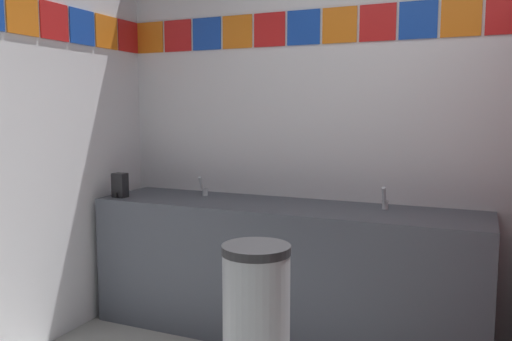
# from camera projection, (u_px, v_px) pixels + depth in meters

# --- Properties ---
(wall_back) EXTENTS (4.17, 0.09, 2.67)m
(wall_back) POSITION_uv_depth(u_px,v_px,m) (436.00, 120.00, 3.06)
(wall_back) COLOR silver
(wall_back) RESTS_ON ground_plane
(vanity_counter) EXTENTS (2.39, 0.57, 0.82)m
(vanity_counter) POSITION_uv_depth(u_px,v_px,m) (282.00, 269.00, 3.21)
(vanity_counter) COLOR #4C515B
(vanity_counter) RESTS_ON ground_plane
(faucet_left) EXTENTS (0.04, 0.10, 0.14)m
(faucet_left) POSITION_uv_depth(u_px,v_px,m) (204.00, 188.00, 3.47)
(faucet_left) COLOR silver
(faucet_left) RESTS_ON vanity_counter
(faucet_right) EXTENTS (0.04, 0.10, 0.14)m
(faucet_right) POSITION_uv_depth(u_px,v_px,m) (385.00, 201.00, 3.00)
(faucet_right) COLOR silver
(faucet_right) RESTS_ON vanity_counter
(soap_dispenser) EXTENTS (0.09, 0.09, 0.16)m
(soap_dispenser) POSITION_uv_depth(u_px,v_px,m) (120.00, 185.00, 3.43)
(soap_dispenser) COLOR black
(soap_dispenser) RESTS_ON vanity_counter
(trash_bin) EXTENTS (0.32, 0.32, 0.79)m
(trash_bin) POSITION_uv_depth(u_px,v_px,m) (256.00, 328.00, 2.39)
(trash_bin) COLOR #999EA3
(trash_bin) RESTS_ON ground_plane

